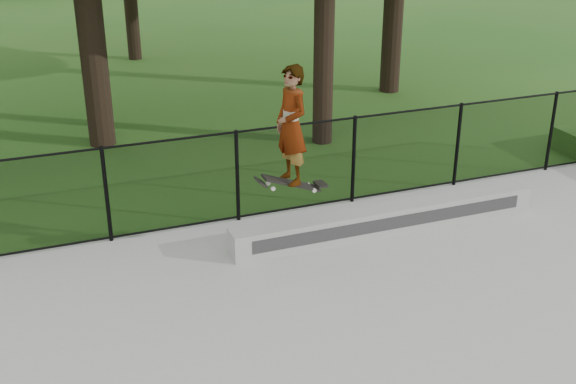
# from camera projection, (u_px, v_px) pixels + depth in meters

# --- Properties ---
(grind_ledge) EXTENTS (4.99, 0.40, 0.41)m
(grind_ledge) POSITION_uv_depth(u_px,v_px,m) (387.00, 219.00, 11.04)
(grind_ledge) COLOR #A2A19D
(grind_ledge) RESTS_ON concrete_slab
(skater_airborne) EXTENTS (0.80, 0.65, 1.83)m
(skater_airborne) POSITION_uv_depth(u_px,v_px,m) (291.00, 128.00, 9.53)
(skater_airborne) COLOR black
(skater_airborne) RESTS_ON ground
(chainlink_fence) EXTENTS (16.06, 0.06, 1.50)m
(chainlink_fence) POSITION_uv_depth(u_px,v_px,m) (237.00, 176.00, 11.19)
(chainlink_fence) COLOR black
(chainlink_fence) RESTS_ON concrete_slab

